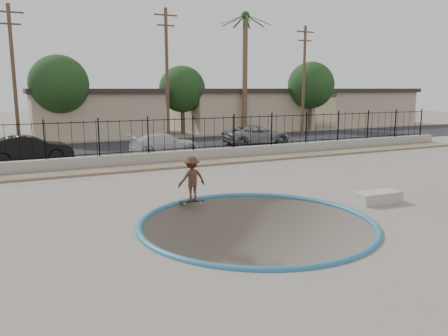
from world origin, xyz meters
name	(u,v)px	position (x,y,z in m)	size (l,w,h in m)	color
ground	(141,179)	(0.00, 12.00, -1.10)	(120.00, 120.00, 2.20)	gray
bowl_pit	(257,223)	(0.00, -1.00, 0.00)	(6.84, 6.84, 1.80)	#4E443C
coping_ring	(257,223)	(0.00, -1.00, 0.00)	(7.04, 7.04, 0.20)	#296B86
rock_strip	(155,166)	(0.00, 9.20, 0.06)	(42.00, 1.60, 0.11)	#967B62
retaining_wall	(149,159)	(0.00, 10.30, 0.30)	(42.00, 0.45, 0.60)	#9F998C
fence	(148,136)	(0.00, 10.30, 1.50)	(40.00, 0.04, 1.80)	black
street	(121,148)	(0.00, 17.00, 0.02)	(90.00, 8.00, 0.04)	black
house_center	(94,112)	(0.00, 26.50, 1.97)	(10.60, 8.60, 3.90)	tan
house_east	(241,108)	(14.00, 26.50, 1.97)	(12.60, 8.60, 3.90)	tan
house_east_far	(351,106)	(28.00, 26.50, 1.97)	(11.60, 8.60, 3.90)	tan
palm_right	(245,48)	(12.00, 22.00, 7.33)	(2.30, 2.30, 10.30)	brown
utility_pole_left	(14,76)	(-6.00, 19.00, 4.70)	(1.70, 0.24, 9.00)	#473323
utility_pole_mid	(167,74)	(4.00, 19.00, 4.96)	(1.70, 0.24, 9.50)	#473323
utility_pole_right	(304,79)	(16.00, 19.00, 4.70)	(1.70, 0.24, 9.00)	#473323
street_tree_left	(59,85)	(-3.00, 23.00, 4.19)	(4.32, 4.32, 6.36)	#473323
street_tree_mid	(182,89)	(7.00, 24.00, 3.84)	(3.96, 3.96, 5.83)	#473323
street_tree_right	(311,85)	(19.00, 22.00, 4.19)	(4.32, 4.32, 6.36)	#473323
skater	(192,181)	(-0.87, 1.97, 0.77)	(1.00, 0.58, 1.55)	brown
skateboard	(192,201)	(-0.87, 1.97, 0.06)	(0.88, 0.31, 0.07)	black
concrete_ledge	(378,197)	(4.95, -0.80, 0.20)	(1.60, 0.70, 0.40)	#ABA698
car_b	(29,149)	(-5.61, 13.44, 0.75)	(1.52, 4.36, 1.44)	black
car_c	(165,143)	(1.88, 13.40, 0.65)	(1.71, 4.20, 1.22)	silver
car_d	(257,135)	(9.04, 14.69, 0.70)	(2.22, 4.81, 1.34)	gray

